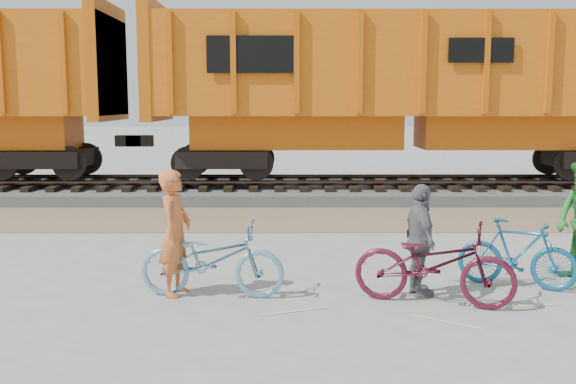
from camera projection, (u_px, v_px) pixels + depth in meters
name	position (u px, v px, depth m)	size (l,w,h in m)	color
ground	(367.00, 293.00, 8.78)	(120.00, 120.00, 0.00)	#9E9E99
gravel_strip	(336.00, 219.00, 14.23)	(120.00, 3.00, 0.02)	#887354
ballast_bed	(326.00, 191.00, 17.67)	(120.00, 4.00, 0.30)	slate
track	(326.00, 180.00, 17.63)	(120.00, 2.60, 0.24)	black
hopper_car_center	(410.00, 86.00, 17.28)	(14.00, 3.13, 4.65)	black
bicycle_blue	(212.00, 259.00, 8.54)	(0.68, 1.94, 1.02)	#659CB8
bicycle_teal	(517.00, 254.00, 8.97)	(0.46, 1.62, 0.97)	#115D84
bicycle_maroon	(434.00, 264.00, 8.21)	(0.71, 2.04, 1.07)	#531326
person_solo	(175.00, 233.00, 8.59)	(0.62, 0.41, 1.70)	#D5652F
person_woman	(420.00, 240.00, 8.57)	(0.89, 0.37, 1.51)	slate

